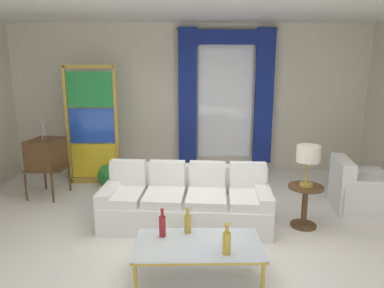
% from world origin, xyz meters
% --- Properties ---
extents(ground_plane, '(16.00, 16.00, 0.00)m').
position_xyz_m(ground_plane, '(0.00, 0.00, 0.00)').
color(ground_plane, white).
extents(wall_rear, '(8.00, 0.12, 3.00)m').
position_xyz_m(wall_rear, '(0.00, 3.06, 1.50)').
color(wall_rear, beige).
rests_on(wall_rear, ground).
extents(ceiling_slab, '(8.00, 7.60, 0.04)m').
position_xyz_m(ceiling_slab, '(0.00, 0.80, 3.02)').
color(ceiling_slab, white).
extents(curtained_window, '(2.00, 0.17, 2.70)m').
position_xyz_m(curtained_window, '(0.68, 2.89, 1.74)').
color(curtained_window, white).
rests_on(curtained_window, ground).
extents(couch_white_long, '(2.41, 1.13, 0.86)m').
position_xyz_m(couch_white_long, '(-0.13, 0.44, 0.31)').
color(couch_white_long, white).
rests_on(couch_white_long, ground).
extents(coffee_table, '(1.33, 0.71, 0.41)m').
position_xyz_m(coffee_table, '(-0.01, -0.96, 0.38)').
color(coffee_table, silver).
rests_on(coffee_table, ground).
extents(bottle_blue_decanter, '(0.08, 0.08, 0.33)m').
position_xyz_m(bottle_blue_decanter, '(0.26, -1.17, 0.54)').
color(bottle_blue_decanter, gold).
rests_on(bottle_blue_decanter, coffee_table).
extents(bottle_crystal_tall, '(0.07, 0.07, 0.33)m').
position_xyz_m(bottle_crystal_tall, '(-0.40, -0.79, 0.54)').
color(bottle_crystal_tall, maroon).
rests_on(bottle_crystal_tall, coffee_table).
extents(bottle_amber_squat, '(0.08, 0.08, 0.30)m').
position_xyz_m(bottle_amber_squat, '(-0.12, -0.72, 0.53)').
color(bottle_amber_squat, gold).
rests_on(bottle_amber_squat, coffee_table).
extents(vintage_tv, '(0.62, 0.68, 1.35)m').
position_xyz_m(vintage_tv, '(-2.49, 1.54, 0.73)').
color(vintage_tv, brown).
rests_on(vintage_tv, ground).
extents(armchair_white, '(0.94, 0.93, 0.80)m').
position_xyz_m(armchair_white, '(2.54, 0.88, 0.29)').
color(armchair_white, white).
rests_on(armchair_white, ground).
extents(stained_glass_divider, '(0.95, 0.05, 2.20)m').
position_xyz_m(stained_glass_divider, '(-1.86, 2.21, 1.06)').
color(stained_glass_divider, gold).
rests_on(stained_glass_divider, ground).
extents(peacock_figurine, '(0.44, 0.60, 0.50)m').
position_xyz_m(peacock_figurine, '(-1.54, 1.88, 0.22)').
color(peacock_figurine, beige).
rests_on(peacock_figurine, ground).
extents(round_side_table, '(0.48, 0.48, 0.59)m').
position_xyz_m(round_side_table, '(1.51, 0.27, 0.36)').
color(round_side_table, brown).
rests_on(round_side_table, ground).
extents(table_lamp_brass, '(0.32, 0.32, 0.57)m').
position_xyz_m(table_lamp_brass, '(1.51, 0.27, 1.03)').
color(table_lamp_brass, '#B29338').
rests_on(table_lamp_brass, round_side_table).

